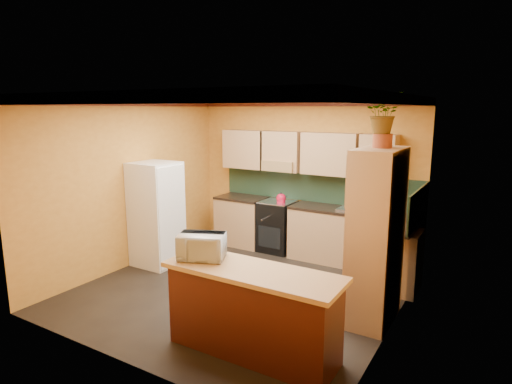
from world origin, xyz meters
TOP-DOWN VIEW (x-y plane):
  - room_shell at (0.02, 0.28)m, footprint 4.24×4.24m
  - base_cabinets_back at (0.25, 1.80)m, footprint 3.65×0.60m
  - countertop_back at (0.25, 1.80)m, footprint 3.65×0.62m
  - stove at (-0.37, 1.80)m, footprint 0.58×0.58m
  - kettle at (-0.27, 1.75)m, footprint 0.18×0.18m
  - sink at (1.03, 1.80)m, footprint 0.48×0.40m
  - base_cabinets_right at (1.80, 1.14)m, footprint 0.60×0.80m
  - countertop_right at (1.80, 1.14)m, footprint 0.62×0.80m
  - fridge at (-1.75, 0.19)m, footprint 0.68×0.66m
  - pantry at (1.85, 0.10)m, footprint 0.48×0.90m
  - fern_pot at (1.85, 0.15)m, footprint 0.22×0.22m
  - fern at (1.85, 0.15)m, footprint 0.54×0.51m
  - breakfast_bar at (0.98, -1.28)m, footprint 1.80×0.55m
  - bar_top at (0.98, -1.28)m, footprint 1.90×0.65m
  - microwave at (0.33, -1.28)m, footprint 0.59×0.50m

SIDE VIEW (x-z plane):
  - base_cabinets_back at x=0.25m, z-range 0.00..0.88m
  - base_cabinets_right at x=1.80m, z-range 0.00..0.88m
  - breakfast_bar at x=0.98m, z-range 0.00..0.88m
  - stove at x=-0.37m, z-range 0.00..0.91m
  - fridge at x=-1.75m, z-range 0.00..1.70m
  - countertop_back at x=0.25m, z-range 0.88..0.92m
  - countertop_right at x=1.80m, z-range 0.88..0.92m
  - bar_top at x=0.98m, z-range 0.88..0.93m
  - sink at x=1.03m, z-range 0.92..0.95m
  - kettle at x=-0.27m, z-range 0.91..1.09m
  - pantry at x=1.85m, z-range 0.00..2.10m
  - microwave at x=0.33m, z-range 0.93..1.20m
  - room_shell at x=0.02m, z-range 0.73..3.45m
  - fern_pot at x=1.85m, z-range 2.10..2.26m
  - fern at x=1.85m, z-range 2.26..2.73m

